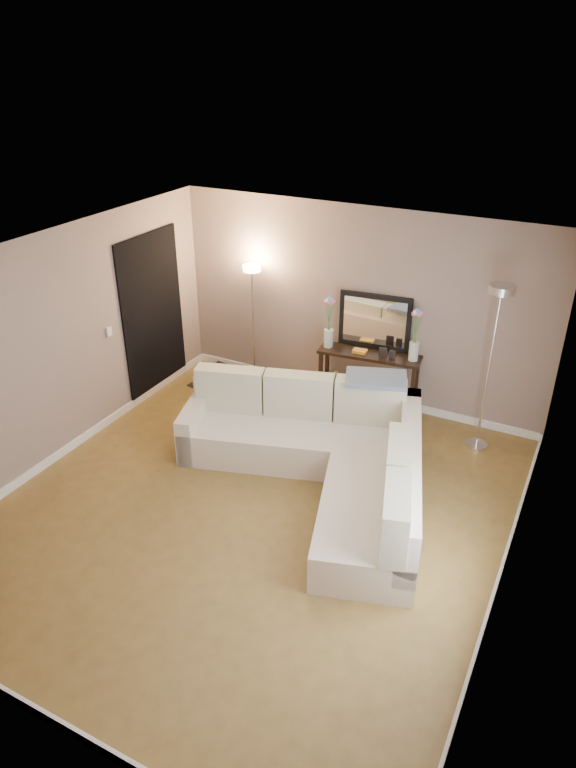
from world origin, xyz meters
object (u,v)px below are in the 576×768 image
at_px(console_table, 362,376).
at_px(floor_lamp_lit, 253,301).
at_px(sectional_sofa, 325,453).
at_px(floor_lamp_unlit, 494,337).

height_order(console_table, floor_lamp_lit, floor_lamp_lit).
xyz_separation_m(sectional_sofa, floor_lamp_lit, (-1.89, 1.73, 0.85)).
distance_m(floor_lamp_lit, floor_lamp_unlit, 3.27).
bearing_deg(console_table, floor_lamp_lit, 178.42).
relative_size(console_table, floor_lamp_lit, 0.79).
distance_m(console_table, floor_lamp_unlit, 1.89).
bearing_deg(floor_lamp_lit, floor_lamp_unlit, -4.98).
distance_m(sectional_sofa, floor_lamp_lit, 2.70).
distance_m(console_table, floor_lamp_lit, 1.81).
height_order(sectional_sofa, console_table, sectional_sofa).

